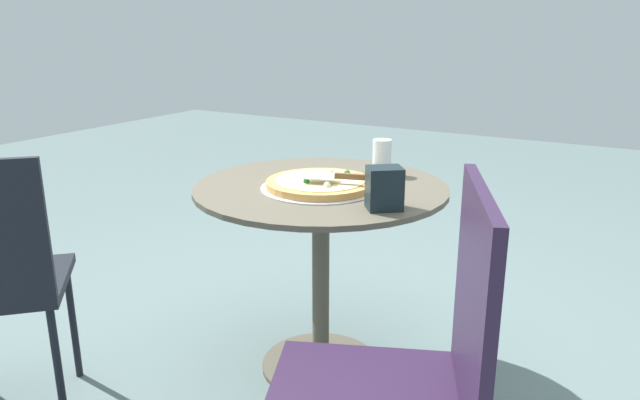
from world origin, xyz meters
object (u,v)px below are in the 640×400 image
object	(u,v)px
pizza_server	(337,176)
patio_table	(321,233)
napkin_dispenser	(384,188)
patio_chair_far	(410,373)
pizza_on_tray	(320,184)
drinking_cup	(382,157)

from	to	relation	value
pizza_server	patio_table	bearing A→B (deg)	60.30
napkin_dispenser	patio_chair_far	bearing A→B (deg)	-97.81
pizza_server	patio_chair_far	xyz separation A→B (m)	(-0.61, -0.50, -0.22)
pizza_on_tray	pizza_server	size ratio (longest dim) A/B	1.84
pizza_server	drinking_cup	size ratio (longest dim) A/B	1.70
pizza_on_tray	patio_chair_far	bearing A→B (deg)	-137.47
drinking_cup	patio_chair_far	world-z (taller)	patio_chair_far
pizza_on_tray	patio_table	bearing A→B (deg)	26.28
napkin_dispenser	patio_chair_far	size ratio (longest dim) A/B	0.14
pizza_on_tray	napkin_dispenser	size ratio (longest dim) A/B	3.13
pizza_on_tray	patio_chair_far	xyz separation A→B (m)	(-0.63, -0.57, -0.18)
napkin_dispenser	patio_chair_far	distance (m)	0.64
pizza_server	patio_chair_far	bearing A→B (deg)	-140.50
drinking_cup	patio_chair_far	distance (m)	1.05
napkin_dispenser	patio_table	bearing A→B (deg)	117.07
patio_table	patio_chair_far	distance (m)	0.89
patio_table	pizza_on_tray	world-z (taller)	pizza_on_tray
patio_table	drinking_cup	distance (m)	0.36
patio_table	napkin_dispenser	distance (m)	0.40
patio_table	pizza_server	world-z (taller)	pizza_server
drinking_cup	napkin_dispenser	bearing A→B (deg)	-154.79
patio_table	napkin_dispenser	size ratio (longest dim) A/B	6.81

